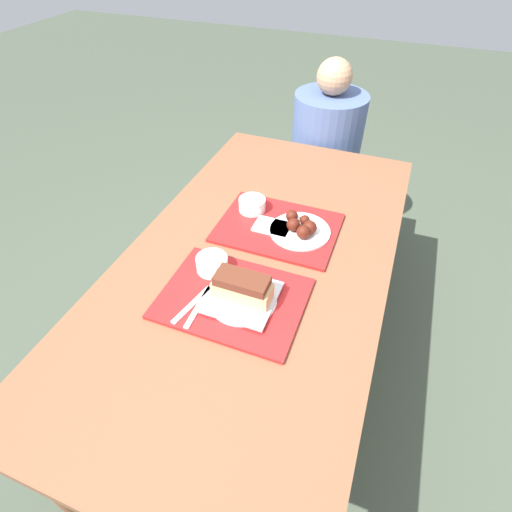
{
  "coord_description": "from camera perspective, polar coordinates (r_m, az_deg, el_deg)",
  "views": [
    {
      "loc": [
        0.36,
        -0.95,
        1.67
      ],
      "look_at": [
        0.01,
        -0.05,
        0.79
      ],
      "focal_mm": 28.0,
      "sensor_mm": 36.0,
      "label": 1
    }
  ],
  "objects": [
    {
      "name": "tray_near",
      "position": [
        1.23,
        -3.13,
        -6.1
      ],
      "size": [
        0.43,
        0.33,
        0.01
      ],
      "color": "red",
      "rests_on": "picnic_table"
    },
    {
      "name": "bowl_coleslaw_near",
      "position": [
        1.3,
        -6.31,
        -0.99
      ],
      "size": [
        0.1,
        0.1,
        0.05
      ],
      "color": "white",
      "rests_on": "tray_near"
    },
    {
      "name": "picnic_bench_far",
      "position": [
        2.43,
        9.35,
        9.47
      ],
      "size": [
        0.84,
        0.28,
        0.44
      ],
      "color": "brown",
      "rests_on": "ground_plane"
    },
    {
      "name": "bowl_coleslaw_far",
      "position": [
        1.54,
        -0.56,
        7.44
      ],
      "size": [
        0.1,
        0.1,
        0.05
      ],
      "color": "white",
      "rests_on": "tray_far"
    },
    {
      "name": "plastic_knife_near",
      "position": [
        1.21,
        -8.2,
        -7.14
      ],
      "size": [
        0.02,
        0.17,
        0.0
      ],
      "color": "white",
      "rests_on": "tray_near"
    },
    {
      "name": "napkin_far",
      "position": [
        1.47,
        2.3,
        4.21
      ],
      "size": [
        0.13,
        0.09,
        0.01
      ],
      "color": "white",
      "rests_on": "tray_far"
    },
    {
      "name": "brisket_sandwich_plate",
      "position": [
        1.19,
        -1.96,
        -5.08
      ],
      "size": [
        0.21,
        0.21,
        0.1
      ],
      "color": "white",
      "rests_on": "tray_near"
    },
    {
      "name": "picnic_table",
      "position": [
        1.44,
        0.24,
        -2.57
      ],
      "size": [
        0.88,
        1.7,
        0.75
      ],
      "color": "brown",
      "rests_on": "ground_plane"
    },
    {
      "name": "tray_far",
      "position": [
        1.48,
        3.14,
        4.09
      ],
      "size": [
        0.43,
        0.33,
        0.01
      ],
      "color": "red",
      "rests_on": "picnic_table"
    },
    {
      "name": "ground_plane",
      "position": [
        1.96,
        0.18,
        -16.27
      ],
      "size": [
        12.0,
        12.0,
        0.0
      ],
      "primitive_type": "plane",
      "color": "#424C3D"
    },
    {
      "name": "wings_plate_far",
      "position": [
        1.45,
        6.36,
        4.06
      ],
      "size": [
        0.22,
        0.22,
        0.06
      ],
      "color": "white",
      "rests_on": "tray_far"
    },
    {
      "name": "condiment_packet",
      "position": [
        1.27,
        -1.82,
        -3.5
      ],
      "size": [
        0.04,
        0.03,
        0.01
      ],
      "color": "#A59E93",
      "rests_on": "tray_near"
    },
    {
      "name": "person_seated_across",
      "position": [
        2.27,
        10.1,
        16.59
      ],
      "size": [
        0.38,
        0.38,
        0.66
      ],
      "color": "#4C6093",
      "rests_on": "picnic_bench_far"
    },
    {
      "name": "plastic_fork_near",
      "position": [
        1.22,
        -9.12,
        -6.83
      ],
      "size": [
        0.05,
        0.17,
        0.0
      ],
      "color": "white",
      "rests_on": "tray_near"
    }
  ]
}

